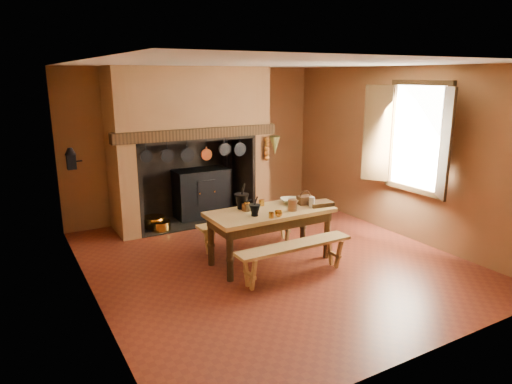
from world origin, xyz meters
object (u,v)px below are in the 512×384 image
at_px(wicker_basket, 305,200).
at_px(coffee_grinder, 247,207).
at_px(work_table, 270,218).
at_px(mixing_bowl, 290,201).
at_px(iron_range, 202,193).
at_px(bench_front, 294,252).

bearing_deg(wicker_basket, coffee_grinder, -178.64).
relative_size(work_table, wicker_basket, 7.48).
bearing_deg(mixing_bowl, iron_range, 101.20).
bearing_deg(work_table, wicker_basket, 0.87).
distance_m(coffee_grinder, wicker_basket, 0.93).
bearing_deg(iron_range, bench_front, -89.95).
bearing_deg(bench_front, work_table, 90.00).
relative_size(work_table, coffee_grinder, 11.04).
height_order(iron_range, wicker_basket, iron_range).
height_order(coffee_grinder, mixing_bowl, coffee_grinder).
bearing_deg(wicker_basket, mixing_bowl, 143.88).
xyz_separation_m(bench_front, coffee_grinder, (-0.31, 0.76, 0.49)).
height_order(work_table, bench_front, work_table).
distance_m(coffee_grinder, mixing_bowl, 0.77).
relative_size(iron_range, mixing_bowl, 5.53).
distance_m(iron_range, work_table, 2.49).
xyz_separation_m(bench_front, wicker_basket, (0.61, 0.63, 0.50)).
xyz_separation_m(iron_range, coffee_grinder, (-0.31, -2.35, 0.36)).
distance_m(iron_range, coffee_grinder, 2.40).
bearing_deg(wicker_basket, iron_range, 113.00).
bearing_deg(mixing_bowl, coffee_grinder, -177.32).
distance_m(iron_range, mixing_bowl, 2.38).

